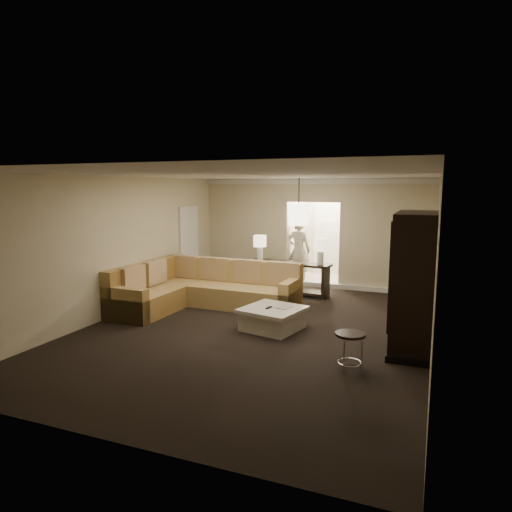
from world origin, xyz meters
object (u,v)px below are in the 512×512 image
at_px(drink_table, 350,343).
at_px(sectional_sofa, 200,289).
at_px(coffee_table, 273,318).
at_px(person, 299,247).
at_px(console_table, 289,275).
at_px(armoire, 413,285).

bearing_deg(drink_table, sectional_sofa, 148.21).
xyz_separation_m(coffee_table, drink_table, (1.64, -1.34, 0.17)).
relative_size(drink_table, person, 0.27).
distance_m(coffee_table, person, 4.30).
height_order(sectional_sofa, drink_table, sectional_sofa).
height_order(coffee_table, console_table, console_table).
xyz_separation_m(sectional_sofa, console_table, (1.42, 1.86, 0.08)).
bearing_deg(person, sectional_sofa, 71.79).
xyz_separation_m(console_table, person, (-0.16, 1.39, 0.50)).
relative_size(console_table, drink_table, 3.94).
bearing_deg(coffee_table, sectional_sofa, 155.32).
height_order(sectional_sofa, armoire, armoire).
bearing_deg(armoire, coffee_table, 176.22).
bearing_deg(console_table, coffee_table, -72.22).
relative_size(armoire, person, 1.12).
bearing_deg(person, coffee_table, 102.86).
distance_m(coffee_table, armoire, 2.56).
bearing_deg(armoire, drink_table, -122.96).
distance_m(armoire, person, 5.34).
bearing_deg(drink_table, person, 113.36).
relative_size(coffee_table, drink_table, 2.27).
bearing_deg(armoire, person, 126.00).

